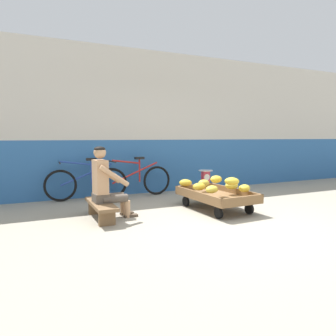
# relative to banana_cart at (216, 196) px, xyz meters

# --- Properties ---
(ground_plane) EXTENTS (80.00, 80.00, 0.00)m
(ground_plane) POSITION_rel_banana_cart_xyz_m (-0.32, -0.93, -0.24)
(ground_plane) COLOR gray
(back_wall) EXTENTS (16.00, 0.30, 3.20)m
(back_wall) POSITION_rel_banana_cart_xyz_m (-0.32, 2.25, 1.36)
(back_wall) COLOR #2D609E
(back_wall) RESTS_ON ground
(banana_cart) EXTENTS (0.90, 1.48, 0.36)m
(banana_cart) POSITION_rel_banana_cart_xyz_m (0.00, 0.00, 0.00)
(banana_cart) COLOR brown
(banana_cart) RESTS_ON ground
(banana_pile) EXTENTS (0.89, 1.26, 0.27)m
(banana_pile) POSITION_rel_banana_cart_xyz_m (-0.04, -0.02, 0.22)
(banana_pile) COLOR gold
(banana_pile) RESTS_ON banana_cart
(low_bench) EXTENTS (0.31, 1.10, 0.27)m
(low_bench) POSITION_rel_banana_cart_xyz_m (-1.98, 0.23, -0.04)
(low_bench) COLOR brown
(low_bench) RESTS_ON ground
(vendor_seated) EXTENTS (0.69, 0.50, 1.14)m
(vendor_seated) POSITION_rel_banana_cart_xyz_m (-1.89, 0.23, 0.33)
(vendor_seated) COLOR tan
(vendor_seated) RESTS_ON ground
(plastic_crate) EXTENTS (0.36, 0.28, 0.30)m
(plastic_crate) POSITION_rel_banana_cart_xyz_m (0.40, 1.00, -0.09)
(plastic_crate) COLOR gold
(plastic_crate) RESTS_ON ground
(weighing_scale) EXTENTS (0.30, 0.30, 0.29)m
(weighing_scale) POSITION_rel_banana_cart_xyz_m (0.40, 1.00, 0.21)
(weighing_scale) COLOR #28282D
(weighing_scale) RESTS_ON plastic_crate
(bicycle_near_left) EXTENTS (1.66, 0.48, 0.86)m
(bicycle_near_left) POSITION_rel_banana_cart_xyz_m (-1.90, 1.86, 0.11)
(bicycle_near_left) COLOR black
(bicycle_near_left) RESTS_ON ground
(bicycle_far_left) EXTENTS (1.66, 0.48, 0.86)m
(bicycle_far_left) POSITION_rel_banana_cart_xyz_m (-0.89, 1.78, 0.11)
(bicycle_far_left) COLOR black
(bicycle_far_left) RESTS_ON ground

